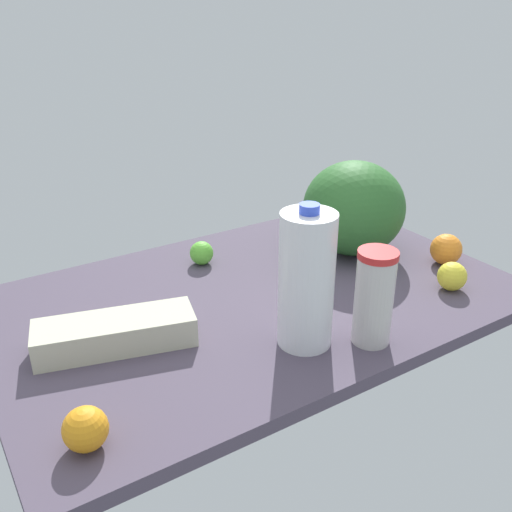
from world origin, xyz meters
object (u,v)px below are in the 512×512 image
tumbler_cup (374,297)px  lemon_loose (452,276)px  watermelon (354,208)px  egg_carton (115,333)px  orange_by_jug (446,249)px  lime_beside_bowl (202,253)px  lime_near_front (300,268)px  milk_jug (306,280)px  orange_far_back (85,429)px

tumbler_cup → lemon_loose: (31.52, 6.11, -6.60)cm
tumbler_cup → watermelon: watermelon is taller
egg_carton → orange_by_jug: (85.79, -9.37, 0.98)cm
orange_by_jug → lime_beside_bowl: 63.49cm
watermelon → lime_near_front: (-21.26, -5.33, -10.04)cm
milk_jug → tumbler_cup: bearing=-31.1°
lemon_loose → orange_by_jug: (10.02, 10.45, 0.60)cm
watermelon → milk_jug: 47.47cm
egg_carton → orange_far_back: 28.07cm
milk_jug → lime_beside_bowl: bearing=90.6°
milk_jug → orange_by_jug: size_ratio=3.65×
milk_jug → orange_by_jug: bearing=10.2°
lemon_loose → orange_far_back: (-89.42, -4.70, 0.13)cm
egg_carton → lemon_loose: 78.32cm
egg_carton → tumbler_cup: (44.25, -25.93, 6.97)cm
lime_near_front → lime_beside_bowl: lime_beside_bowl is taller
lemon_loose → tumbler_cup: bearing=-169.0°
egg_carton → watermelon: bearing=23.1°
lemon_loose → lime_near_front: 36.10cm
orange_by_jug → lime_beside_bowl: orange_by_jug is taller
watermelon → orange_far_back: (-84.03, -34.37, -8.96)cm
watermelon → lime_beside_bowl: 42.01cm
egg_carton → orange_by_jug: 86.31cm
milk_jug → orange_far_back: milk_jug is taller
lime_near_front → orange_far_back: size_ratio=0.70×
watermelon → tumbler_cup: bearing=-126.1°
lime_beside_bowl → egg_carton: bearing=-142.5°
orange_far_back → orange_by_jug: orange_by_jug is taller
orange_far_back → milk_jug: bearing=6.8°
watermelon → lime_beside_bowl: (-38.12, 14.90, -9.47)cm
lime_near_front → orange_by_jug: size_ratio=0.62×
lime_near_front → milk_jug: bearing=-125.0°
lemon_loose → orange_far_back: size_ratio=0.96×
egg_carton → orange_by_jug: size_ratio=3.87×
orange_far_back → lime_near_front: bearing=24.8°
tumbler_cup → lime_near_front: 31.75cm
lemon_loose → lime_near_front: lemon_loose is taller
orange_far_back → tumbler_cup: bearing=-1.4°
milk_jug → lime_beside_bowl: (-0.43, 43.72, -10.95)cm
lime_beside_bowl → lemon_loose: bearing=-45.7°
watermelon → orange_far_back: 91.23cm
milk_jug → lime_near_front: milk_jug is taller
watermelon → lime_beside_bowl: size_ratio=4.40×
milk_jug → orange_far_back: size_ratio=4.13×
milk_jug → lemon_loose: bearing=-1.1°
egg_carton → tumbler_cup: size_ratio=1.57×
tumbler_cup → lime_near_front: tumbler_cup is taller
lime_beside_bowl → lime_near_front: bearing=-50.2°
orange_by_jug → lime_beside_bowl: bearing=147.5°
orange_by_jug → milk_jug: bearing=-169.8°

